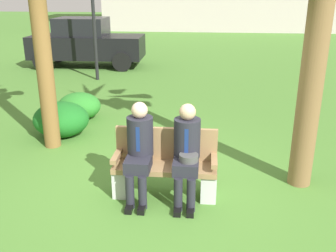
{
  "coord_description": "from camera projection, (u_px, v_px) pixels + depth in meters",
  "views": [
    {
      "loc": [
        0.55,
        -4.78,
        2.64
      ],
      "look_at": [
        0.04,
        0.16,
        0.85
      ],
      "focal_mm": 40.98,
      "sensor_mm": 36.0,
      "label": 1
    }
  ],
  "objects": [
    {
      "name": "ground_plane",
      "position": [
        164.0,
        186.0,
        5.42
      ],
      "size": [
        80.0,
        80.0,
        0.0
      ],
      "primitive_type": "plane",
      "color": "#487A2E"
    },
    {
      "name": "park_bench",
      "position": [
        165.0,
        167.0,
        5.1
      ],
      "size": [
        1.36,
        0.44,
        0.9
      ],
      "color": "#99754C",
      "rests_on": "ground"
    },
    {
      "name": "seated_man_left",
      "position": [
        139.0,
        147.0,
        4.91
      ],
      "size": [
        0.34,
        0.72,
        1.29
      ],
      "color": "#23232D",
      "rests_on": "ground"
    },
    {
      "name": "seated_man_right",
      "position": [
        187.0,
        149.0,
        4.85
      ],
      "size": [
        0.34,
        0.72,
        1.29
      ],
      "color": "#23232D",
      "rests_on": "ground"
    },
    {
      "name": "shrub_near_bench",
      "position": [
        79.0,
        106.0,
        8.13
      ],
      "size": [
        0.9,
        0.83,
        0.56
      ],
      "primitive_type": "ellipsoid",
      "color": "#2A7B27",
      "rests_on": "ground"
    },
    {
      "name": "shrub_mid_lawn",
      "position": [
        61.0,
        119.0,
        7.17
      ],
      "size": [
        1.03,
        0.95,
        0.65
      ],
      "primitive_type": "ellipsoid",
      "color": "#1A641F",
      "rests_on": "ground"
    },
    {
      "name": "parked_car_near",
      "position": [
        86.0,
        43.0,
        13.39
      ],
      "size": [
        3.93,
        1.78,
        1.68
      ],
      "color": "black",
      "rests_on": "ground"
    },
    {
      "name": "street_lamp",
      "position": [
        93.0,
        8.0,
        10.98
      ],
      "size": [
        0.24,
        0.24,
        3.41
      ],
      "color": "black",
      "rests_on": "ground"
    }
  ]
}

